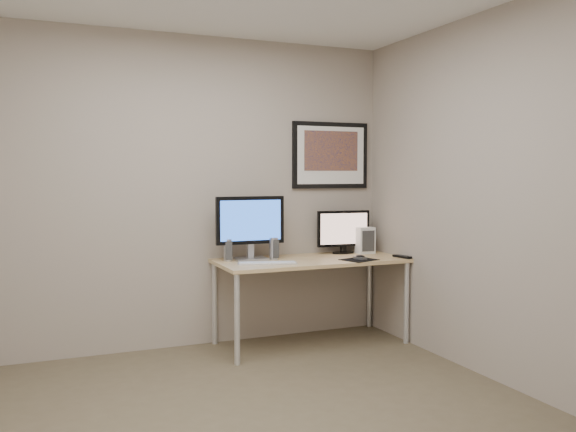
{
  "coord_description": "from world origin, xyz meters",
  "views": [
    {
      "loc": [
        -1.17,
        -3.31,
        1.46
      ],
      "look_at": [
        0.69,
        1.1,
        1.12
      ],
      "focal_mm": 38.0,
      "sensor_mm": 36.0,
      "label": 1
    }
  ],
  "objects_px": {
    "framed_art": "(330,155)",
    "speaker_left": "(228,250)",
    "keyboard": "(267,263)",
    "desk": "(311,267)",
    "monitor_tv": "(343,231)",
    "monitor_large": "(250,225)",
    "fan_unit": "(365,240)",
    "speaker_right": "(274,248)"
  },
  "relations": [
    {
      "from": "framed_art",
      "to": "speaker_left",
      "type": "xyz_separation_m",
      "value": [
        -1.04,
        -0.19,
        -0.8
      ]
    },
    {
      "from": "keyboard",
      "to": "desk",
      "type": "bearing_deg",
      "value": 31.61
    },
    {
      "from": "desk",
      "to": "monitor_tv",
      "type": "relative_size",
      "value": 3.21
    },
    {
      "from": "monitor_large",
      "to": "fan_unit",
      "type": "xyz_separation_m",
      "value": [
        1.11,
        0.01,
        -0.18
      ]
    },
    {
      "from": "framed_art",
      "to": "keyboard",
      "type": "xyz_separation_m",
      "value": [
        -0.79,
        -0.46,
        -0.88
      ]
    },
    {
      "from": "monitor_tv",
      "to": "speaker_left",
      "type": "height_order",
      "value": "monitor_tv"
    },
    {
      "from": "monitor_large",
      "to": "monitor_tv",
      "type": "xyz_separation_m",
      "value": [
        0.92,
        0.07,
        -0.09
      ]
    },
    {
      "from": "fan_unit",
      "to": "framed_art",
      "type": "bearing_deg",
      "value": 144.25
    },
    {
      "from": "framed_art",
      "to": "desk",
      "type": "bearing_deg",
      "value": -136.54
    },
    {
      "from": "monitor_large",
      "to": "framed_art",
      "type": "bearing_deg",
      "value": 14.42
    },
    {
      "from": "speaker_right",
      "to": "speaker_left",
      "type": "bearing_deg",
      "value": 162.5
    },
    {
      "from": "speaker_left",
      "to": "desk",
      "type": "bearing_deg",
      "value": -3.64
    },
    {
      "from": "desk",
      "to": "speaker_right",
      "type": "xyz_separation_m",
      "value": [
        -0.3,
        0.09,
        0.16
      ]
    },
    {
      "from": "speaker_left",
      "to": "monitor_tv",
      "type": "bearing_deg",
      "value": 11.42
    },
    {
      "from": "monitor_tv",
      "to": "keyboard",
      "type": "height_order",
      "value": "monitor_tv"
    },
    {
      "from": "desk",
      "to": "monitor_tv",
      "type": "height_order",
      "value": "monitor_tv"
    },
    {
      "from": "desk",
      "to": "speaker_left",
      "type": "relative_size",
      "value": 8.63
    },
    {
      "from": "speaker_right",
      "to": "fan_unit",
      "type": "distance_m",
      "value": 0.91
    },
    {
      "from": "monitor_tv",
      "to": "desk",
      "type": "bearing_deg",
      "value": -148.54
    },
    {
      "from": "speaker_left",
      "to": "fan_unit",
      "type": "bearing_deg",
      "value": 8.08
    },
    {
      "from": "framed_art",
      "to": "speaker_right",
      "type": "distance_m",
      "value": 1.06
    },
    {
      "from": "monitor_large",
      "to": "monitor_tv",
      "type": "bearing_deg",
      "value": 5.72
    },
    {
      "from": "framed_art",
      "to": "monitor_large",
      "type": "distance_m",
      "value": 1.05
    },
    {
      "from": "speaker_left",
      "to": "fan_unit",
      "type": "distance_m",
      "value": 1.3
    },
    {
      "from": "desk",
      "to": "monitor_large",
      "type": "xyz_separation_m",
      "value": [
        -0.5,
        0.13,
        0.36
      ]
    },
    {
      "from": "monitor_tv",
      "to": "speaker_right",
      "type": "bearing_deg",
      "value": -165.69
    },
    {
      "from": "speaker_left",
      "to": "fan_unit",
      "type": "height_order",
      "value": "fan_unit"
    },
    {
      "from": "desk",
      "to": "fan_unit",
      "type": "distance_m",
      "value": 0.65
    },
    {
      "from": "speaker_right",
      "to": "keyboard",
      "type": "height_order",
      "value": "speaker_right"
    },
    {
      "from": "monitor_tv",
      "to": "fan_unit",
      "type": "bearing_deg",
      "value": -13.72
    },
    {
      "from": "framed_art",
      "to": "fan_unit",
      "type": "height_order",
      "value": "framed_art"
    },
    {
      "from": "monitor_large",
      "to": "monitor_tv",
      "type": "relative_size",
      "value": 1.18
    },
    {
      "from": "desk",
      "to": "framed_art",
      "type": "distance_m",
      "value": 1.07
    },
    {
      "from": "desk",
      "to": "speaker_right",
      "type": "distance_m",
      "value": 0.35
    },
    {
      "from": "speaker_left",
      "to": "fan_unit",
      "type": "relative_size",
      "value": 0.78
    },
    {
      "from": "framed_art",
      "to": "monitor_large",
      "type": "height_order",
      "value": "framed_art"
    },
    {
      "from": "monitor_tv",
      "to": "keyboard",
      "type": "bearing_deg",
      "value": -153.41
    },
    {
      "from": "desk",
      "to": "keyboard",
      "type": "distance_m",
      "value": 0.47
    },
    {
      "from": "fan_unit",
      "to": "keyboard",
      "type": "bearing_deg",
      "value": -165.0
    },
    {
      "from": "speaker_left",
      "to": "fan_unit",
      "type": "xyz_separation_m",
      "value": [
        1.3,
        -0.0,
        0.03
      ]
    },
    {
      "from": "desk",
      "to": "speaker_left",
      "type": "height_order",
      "value": "speaker_left"
    },
    {
      "from": "monitor_tv",
      "to": "speaker_right",
      "type": "distance_m",
      "value": 0.74
    }
  ]
}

